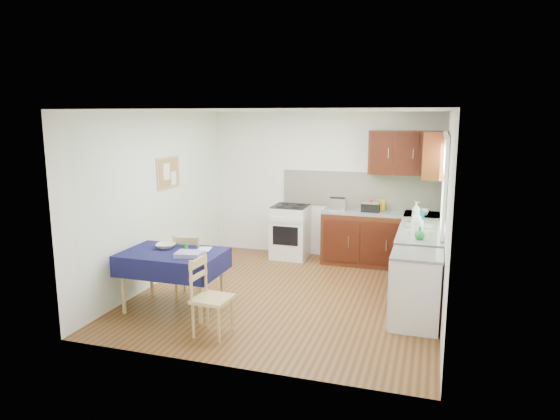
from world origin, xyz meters
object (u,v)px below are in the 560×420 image
(sandwich_press, at_px, (371,206))
(kettle, at_px, (417,226))
(chair_near, at_px, (209,294))
(toaster, at_px, (337,204))
(chair_far, at_px, (190,264))
(dining_table, at_px, (173,260))
(dish_rack, at_px, (419,225))

(sandwich_press, bearing_deg, kettle, -82.70)
(chair_near, xyz_separation_m, toaster, (0.83, 3.17, 0.53))
(chair_far, xyz_separation_m, sandwich_press, (2.10, 2.26, 0.51))
(dining_table, xyz_separation_m, sandwich_press, (2.12, 2.68, 0.33))
(chair_near, bearing_deg, dining_table, 57.49)
(dish_rack, bearing_deg, dining_table, -159.20)
(chair_far, distance_m, sandwich_press, 3.13)
(dining_table, bearing_deg, toaster, 41.17)
(chair_far, relative_size, dish_rack, 2.41)
(toaster, xyz_separation_m, kettle, (1.32, -1.37, 0.02))
(chair_near, relative_size, sandwich_press, 3.12)
(dining_table, relative_size, kettle, 4.77)
(chair_near, bearing_deg, kettle, -46.44)
(toaster, height_order, sandwich_press, toaster)
(dining_table, relative_size, sandwich_press, 4.36)
(dining_table, xyz_separation_m, kettle, (2.90, 1.26, 0.37))
(sandwich_press, relative_size, dish_rack, 0.77)
(chair_near, xyz_separation_m, dish_rack, (2.17, 2.29, 0.45))
(sandwich_press, distance_m, kettle, 1.62)
(dining_table, bearing_deg, dish_rack, 13.03)
(dining_table, distance_m, chair_near, 0.95)
(toaster, distance_m, kettle, 1.90)
(chair_near, height_order, toaster, toaster)
(dining_table, distance_m, kettle, 3.19)
(kettle, bearing_deg, toaster, 134.05)
(chair_far, distance_m, toaster, 2.76)
(dining_table, relative_size, dish_rack, 3.37)
(sandwich_press, height_order, kettle, kettle)
(chair_near, height_order, dish_rack, dish_rack)
(dining_table, bearing_deg, chair_far, 69.96)
(dish_rack, xyz_separation_m, kettle, (-0.01, -0.48, 0.09))
(chair_far, xyz_separation_m, kettle, (2.89, 0.85, 0.54))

